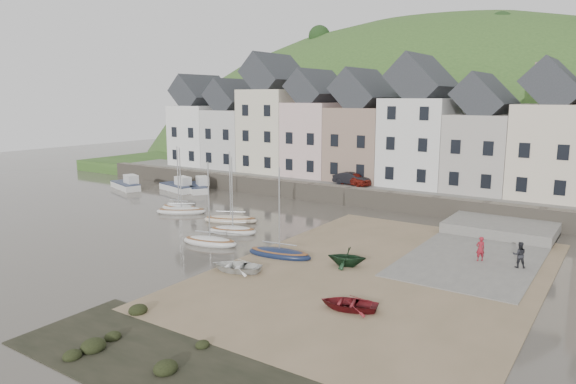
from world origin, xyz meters
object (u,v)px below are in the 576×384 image
Objects in this scene: person_dark at (519,255)px; car_right at (352,179)px; sailboat_0 at (182,211)px; rowboat_red at (349,303)px; rowboat_green at (347,256)px; car_left at (354,179)px; person_red at (480,249)px; rowboat_white at (236,266)px.

car_right is (-18.93, 14.17, 1.30)m from person_dark.
sailboat_0 reaches higher than rowboat_red.
car_right reaches higher than rowboat_green.
person_dark is 0.43× the size of car_left.
rowboat_green is 1.48× the size of person_red.
car_left is at bearing -80.72° from person_red.
person_red is at bearing 147.88° from rowboat_red.
rowboat_green is at bearing 115.12° from rowboat_white.
rowboat_white is 24.92m from car_right.
car_left reaches higher than rowboat_red.
rowboat_green is 22.10m from car_right.
rowboat_white is at bearing -66.61° from rowboat_green.
car_left is at bearing 173.21° from rowboat_white.
car_right reaches higher than rowboat_red.
person_dark is 23.68m from car_right.
sailboat_0 reaches higher than person_red.
person_dark reaches higher than rowboat_red.
car_right is at bearing 173.85° from rowboat_white.
person_dark is at bearing 137.74° from rowboat_red.
person_dark is (2.37, -0.07, 0.02)m from person_red.
person_dark is (29.06, 0.41, 0.69)m from sailboat_0.
sailboat_0 is at bearing -131.02° from rowboat_red.
rowboat_white is 1.98× the size of person_red.
sailboat_0 is 20.57m from rowboat_green.
sailboat_0 reaches higher than rowboat_green.
car_left reaches higher than car_right.
person_red reaches higher than rowboat_red.
rowboat_green reaches higher than rowboat_white.
person_red is (12.00, 10.33, 0.54)m from rowboat_white.
rowboat_white is 1.93× the size of person_dark.
rowboat_red is at bearing 10.05° from rowboat_green.
sailboat_0 is 1.64× the size of car_left.
person_red reaches higher than rowboat_green.
rowboat_white is 8.57m from rowboat_red.
car_right reaches higher than person_red.
rowboat_white is at bearing -33.84° from sailboat_0.
car_left is 0.28m from car_right.
rowboat_red is (23.16, -11.17, 0.10)m from sailboat_0.
rowboat_green is 0.62× the size of car_left.
car_left is at bearing -88.14° from car_right.
rowboat_white is 15.84m from person_red.
person_red is at bearing 1.03° from sailboat_0.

